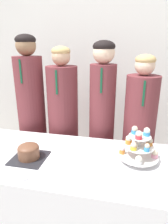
# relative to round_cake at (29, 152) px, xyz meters

# --- Properties ---
(wall_back) EXTENTS (9.00, 0.06, 2.70)m
(wall_back) POSITION_rel_round_cake_xyz_m (0.26, 1.47, 0.56)
(wall_back) COLOR silver
(wall_back) RESTS_ON ground_plane
(table) EXTENTS (1.70, 0.75, 0.73)m
(table) POSITION_rel_round_cake_xyz_m (0.26, 0.07, -0.42)
(table) COLOR white
(table) RESTS_ON ground_plane
(round_cake) EXTENTS (0.25, 0.25, 0.12)m
(round_cake) POSITION_rel_round_cake_xyz_m (0.00, 0.00, 0.00)
(round_cake) COLOR #232328
(round_cake) RESTS_ON table
(cake_knife) EXTENTS (0.17, 0.18, 0.01)m
(cake_knife) POSITION_rel_round_cake_xyz_m (0.12, -0.21, -0.06)
(cake_knife) COLOR silver
(cake_knife) RESTS_ON table
(cupcake_stand) EXTENTS (0.28, 0.28, 0.26)m
(cupcake_stand) POSITION_rel_round_cake_xyz_m (0.79, 0.14, 0.06)
(cupcake_stand) COLOR silver
(cupcake_stand) RESTS_ON table
(student_0) EXTENTS (0.29, 0.29, 1.64)m
(student_0) POSITION_rel_round_cake_xyz_m (-0.30, 0.66, -0.00)
(student_0) COLOR brown
(student_0) RESTS_ON ground_plane
(student_1) EXTENTS (0.31, 0.31, 1.53)m
(student_1) POSITION_rel_round_cake_xyz_m (0.05, 0.66, -0.07)
(student_1) COLOR brown
(student_1) RESTS_ON ground_plane
(student_2) EXTENTS (0.25, 0.25, 1.58)m
(student_2) POSITION_rel_round_cake_xyz_m (0.45, 0.66, -0.00)
(student_2) COLOR brown
(student_2) RESTS_ON ground_plane
(student_3) EXTENTS (0.30, 0.31, 1.46)m
(student_3) POSITION_rel_round_cake_xyz_m (0.82, 0.66, -0.10)
(student_3) COLOR brown
(student_3) RESTS_ON ground_plane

